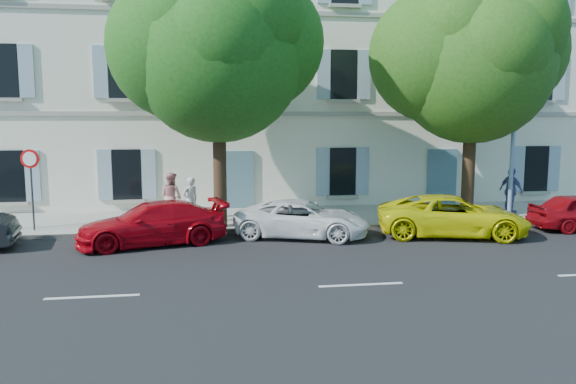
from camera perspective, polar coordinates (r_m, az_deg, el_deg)
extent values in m
plane|color=black|center=(17.04, 3.73, -5.50)|extent=(90.00, 90.00, 0.00)
cube|color=#A09E96|center=(21.31, 1.20, -2.63)|extent=(36.00, 4.50, 0.15)
cube|color=#9E998E|center=(19.21, 2.30, -3.75)|extent=(36.00, 0.16, 0.16)
cube|color=white|center=(26.74, -0.88, 12.20)|extent=(28.00, 7.00, 12.00)
imported|color=#A7040F|center=(17.57, -13.64, -3.13)|extent=(4.81, 2.88, 1.30)
imported|color=white|center=(18.14, 1.48, -2.74)|extent=(4.74, 3.27, 1.20)
imported|color=#D5D209|center=(19.07, 16.39, -2.33)|extent=(5.23, 3.34, 1.34)
cylinder|color=#3A2819|center=(19.14, -6.93, 1.78)|extent=(0.45, 0.45, 3.57)
ellipsoid|color=#24671A|center=(19.15, -7.13, 13.54)|extent=(5.71, 5.71, 6.28)
cylinder|color=#3A2819|center=(21.44, 17.84, 1.96)|extent=(0.46, 0.46, 3.47)
ellipsoid|color=#316A1B|center=(21.43, 18.27, 12.24)|extent=(5.63, 5.63, 6.20)
cylinder|color=#383A3D|center=(20.22, -24.53, -0.40)|extent=(0.06, 0.06, 2.27)
cylinder|color=red|center=(20.07, -24.75, 3.09)|extent=(0.62, 0.15, 0.62)
cylinder|color=#7293BF|center=(22.14, 22.00, 7.18)|extent=(0.15, 0.15, 7.51)
cylinder|color=#7293BF|center=(21.91, 23.42, 17.00)|extent=(0.21, 1.32, 0.09)
cube|color=#383A3D|center=(21.33, 24.37, 16.84)|extent=(0.27, 0.44, 0.17)
imported|color=silver|center=(19.97, -9.88, -0.83)|extent=(0.71, 0.66, 1.64)
imported|color=tan|center=(20.61, -11.76, -0.46)|extent=(1.08, 1.07, 1.75)
imported|color=#4F5991|center=(23.44, 21.73, 0.15)|extent=(0.77, 1.13, 1.78)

